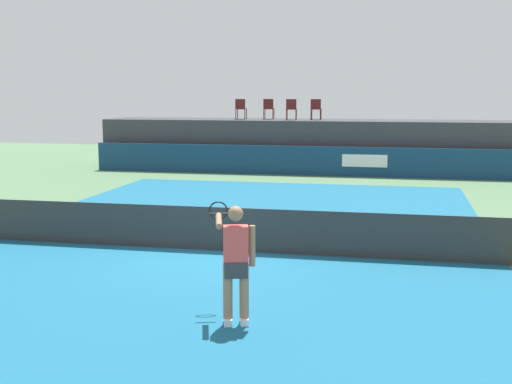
{
  "coord_description": "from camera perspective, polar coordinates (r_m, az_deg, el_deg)",
  "views": [
    {
      "loc": [
        3.77,
        -13.62,
        3.39
      ],
      "look_at": [
        0.46,
        2.0,
        1.0
      ],
      "focal_mm": 46.95,
      "sensor_mm": 36.0,
      "label": 1
    }
  ],
  "objects": [
    {
      "name": "spectator_chair_right",
      "position": [
        29.23,
        5.13,
        7.12
      ],
      "size": [
        0.45,
        0.45,
        0.89
      ],
      "color": "#561919",
      "rests_on": "spectator_platform"
    },
    {
      "name": "spectator_chair_left",
      "position": [
        29.69,
        1.09,
        7.17
      ],
      "size": [
        0.47,
        0.47,
        0.89
      ],
      "color": "#561919",
      "rests_on": "spectator_platform"
    },
    {
      "name": "court_inner",
      "position": [
        14.54,
        -3.41,
        -4.98
      ],
      "size": [
        12.0,
        22.0,
        0.0
      ],
      "primitive_type": "cube",
      "color": "#16597A",
      "rests_on": "ground"
    },
    {
      "name": "tennis_net",
      "position": [
        14.43,
        -3.42,
        -3.16
      ],
      "size": [
        12.4,
        0.02,
        0.95
      ],
      "primitive_type": "cube",
      "color": "#2D2D2D",
      "rests_on": "ground"
    },
    {
      "name": "spectator_platform",
      "position": [
        29.26,
        4.55,
        4.0
      ],
      "size": [
        18.0,
        2.8,
        2.2
      ],
      "primitive_type": "cube",
      "color": "#38383D",
      "rests_on": "ground"
    },
    {
      "name": "spectator_chair_center",
      "position": [
        29.08,
        3.04,
        7.14
      ],
      "size": [
        0.48,
        0.48,
        0.89
      ],
      "color": "#561919",
      "rests_on": "spectator_platform"
    },
    {
      "name": "tennis_ball",
      "position": [
        14.6,
        3.47,
        -4.78
      ],
      "size": [
        0.07,
        0.07,
        0.07
      ],
      "primitive_type": "sphere",
      "color": "#D8EA33",
      "rests_on": "court_inner"
    },
    {
      "name": "tennis_player",
      "position": [
        9.82,
        -1.77,
        -5.84
      ],
      "size": [
        0.92,
        1.1,
        1.77
      ],
      "color": "white",
      "rests_on": "court_inner"
    },
    {
      "name": "spectator_chair_far_left",
      "position": [
        29.54,
        -1.31,
        7.17
      ],
      "size": [
        0.46,
        0.46,
        0.89
      ],
      "color": "#561919",
      "rests_on": "spectator_platform"
    },
    {
      "name": "sponsor_wall",
      "position": [
        27.52,
        4.07,
        2.68
      ],
      "size": [
        18.0,
        0.22,
        1.2
      ],
      "color": "navy",
      "rests_on": "ground"
    },
    {
      "name": "ground_plane",
      "position": [
        17.38,
        -0.78,
        -2.74
      ],
      "size": [
        48.0,
        48.0,
        0.0
      ],
      "primitive_type": "plane",
      "color": "#4C704C"
    }
  ]
}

